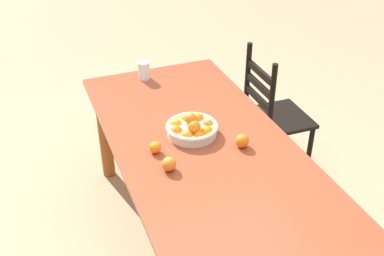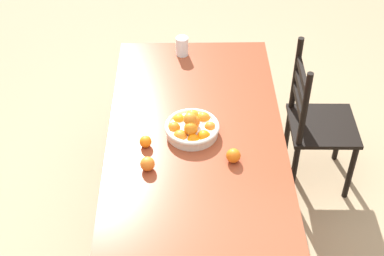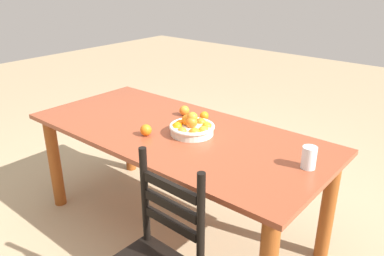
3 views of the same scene
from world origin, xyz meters
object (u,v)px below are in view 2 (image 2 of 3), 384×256
at_px(fruit_bowl, 192,128).
at_px(orange_loose_1, 145,142).
at_px(orange_loose_2, 147,164).
at_px(chair_near_window, 316,124).
at_px(dining_table, 196,166).
at_px(drinking_glass, 182,46).
at_px(orange_loose_0, 233,156).

bearing_deg(fruit_bowl, orange_loose_1, -69.56).
xyz_separation_m(fruit_bowl, orange_loose_2, (0.25, -0.22, -0.01)).
height_order(chair_near_window, orange_loose_1, chair_near_window).
height_order(dining_table, orange_loose_1, orange_loose_1).
relative_size(chair_near_window, orange_loose_1, 15.60).
height_order(dining_table, drinking_glass, drinking_glass).
xyz_separation_m(orange_loose_0, drinking_glass, (-0.94, -0.25, 0.02)).
bearing_deg(orange_loose_1, orange_loose_0, 75.28).
bearing_deg(orange_loose_2, dining_table, 119.57).
relative_size(fruit_bowl, orange_loose_1, 4.62).
bearing_deg(orange_loose_0, orange_loose_2, -83.21).
distance_m(dining_table, orange_loose_0, 0.25).
bearing_deg(orange_loose_2, chair_near_window, 124.00).
height_order(fruit_bowl, orange_loose_0, fruit_bowl).
bearing_deg(orange_loose_2, orange_loose_0, 96.79).
xyz_separation_m(fruit_bowl, orange_loose_0, (0.20, 0.20, -0.01)).
relative_size(dining_table, orange_loose_2, 27.86).
distance_m(fruit_bowl, orange_loose_1, 0.25).
xyz_separation_m(chair_near_window, fruit_bowl, (0.41, -0.76, 0.33)).
height_order(dining_table, orange_loose_0, orange_loose_0).
bearing_deg(chair_near_window, orange_loose_2, 125.31).
relative_size(fruit_bowl, orange_loose_0, 3.96).
relative_size(chair_near_window, drinking_glass, 8.04).
xyz_separation_m(fruit_bowl, drinking_glass, (-0.74, -0.05, 0.02)).
relative_size(orange_loose_0, orange_loose_2, 1.01).
distance_m(chair_near_window, fruit_bowl, 0.92).
xyz_separation_m(orange_loose_2, drinking_glass, (-0.99, 0.17, 0.02)).
xyz_separation_m(orange_loose_0, orange_loose_2, (0.05, -0.41, -0.00)).
bearing_deg(dining_table, orange_loose_0, 64.18).
xyz_separation_m(orange_loose_1, drinking_glass, (-0.83, 0.19, 0.03)).
height_order(orange_loose_0, orange_loose_1, orange_loose_0).
bearing_deg(dining_table, chair_near_window, 125.34).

